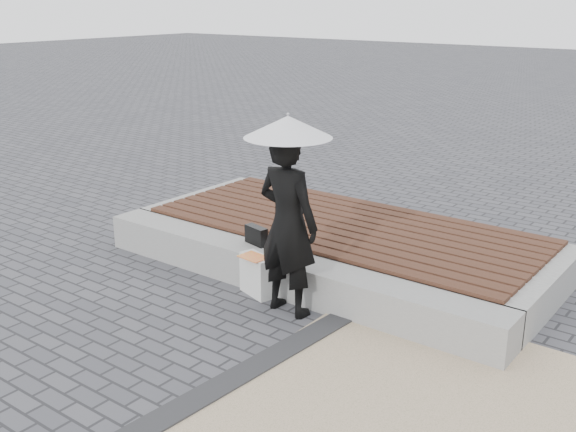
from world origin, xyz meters
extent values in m
plane|color=#49494D|center=(0.00, 0.00, 0.00)|extent=(80.00, 80.00, 0.00)
cube|color=#2A2B2D|center=(0.75, -0.50, 0.02)|extent=(0.61, 5.20, 0.04)
cube|color=#989893|center=(0.00, 1.60, 0.20)|extent=(5.00, 0.45, 0.40)
cube|color=#A4A49E|center=(0.00, 2.80, 0.20)|extent=(5.00, 2.00, 0.40)
imported|color=black|center=(0.34, 1.23, 0.92)|extent=(0.69, 0.47, 1.84)
cylinder|color=#BBBBC1|center=(0.34, 1.23, 1.35)|extent=(0.01, 0.01, 0.83)
cone|color=silver|center=(0.34, 1.23, 1.86)|extent=(0.83, 0.83, 0.20)
sphere|color=#BBBBC1|center=(0.34, 1.23, 1.98)|extent=(0.03, 0.03, 0.03)
cube|color=black|center=(-0.45, 1.70, 0.50)|extent=(0.31, 0.16, 0.20)
cube|color=silver|center=(-0.16, 1.35, 0.22)|extent=(0.45, 0.29, 0.43)
cube|color=#F93A3A|center=(-0.16, 1.30, 0.44)|extent=(0.31, 0.24, 0.01)
camera|label=1|loc=(4.07, -3.71, 3.00)|focal=42.35mm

